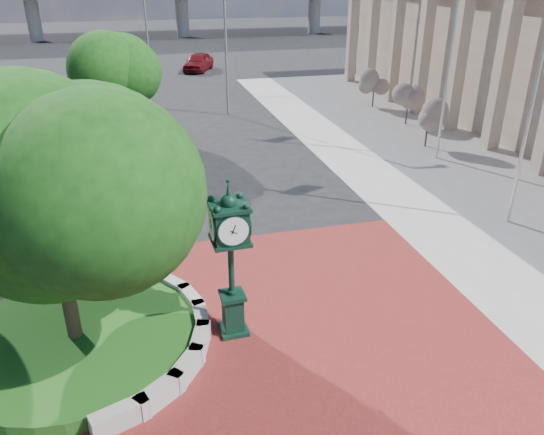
{
  "coord_description": "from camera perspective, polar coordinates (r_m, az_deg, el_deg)",
  "views": [
    {
      "loc": [
        -2.9,
        -11.88,
        8.84
      ],
      "look_at": [
        0.57,
        1.5,
        2.37
      ],
      "focal_mm": 35.0,
      "sensor_mm": 36.0,
      "label": 1
    }
  ],
  "objects": [
    {
      "name": "sidewalk",
      "position": [
        30.22,
        25.18,
        5.7
      ],
      "size": [
        20.0,
        50.0,
        0.04
      ],
      "primitive_type": "cube",
      "color": "#9E9B93",
      "rests_on": "ground"
    },
    {
      "name": "street_lamp_far",
      "position": [
        53.99,
        -13.29,
        21.23
      ],
      "size": [
        2.21,
        0.27,
        9.88
      ],
      "color": "slate",
      "rests_on": "ground"
    },
    {
      "name": "flagpole_b",
      "position": [
        27.59,
        18.84,
        17.55
      ],
      "size": [
        1.71,
        0.67,
        11.36
      ],
      "color": "silver",
      "rests_on": "ground"
    },
    {
      "name": "parked_car",
      "position": [
        53.41,
        -7.91,
        16.24
      ],
      "size": [
        3.82,
        5.32,
        1.68
      ],
      "primitive_type": "imported",
      "rotation": [
        0.0,
        0.0,
        -0.42
      ],
      "color": "#5A0C11",
      "rests_on": "ground"
    },
    {
      "name": "grass_bed",
      "position": [
        14.84,
        -20.26,
        -12.35
      ],
      "size": [
        6.1,
        6.1,
        0.4
      ],
      "primitive_type": "cylinder",
      "color": "#1C4E16",
      "rests_on": "ground"
    },
    {
      "name": "tree_planter",
      "position": [
        13.1,
        -22.52,
        0.09
      ],
      "size": [
        5.2,
        5.2,
        6.33
      ],
      "color": "#38281C",
      "rests_on": "ground"
    },
    {
      "name": "tree_street",
      "position": [
        30.42,
        -16.84,
        13.44
      ],
      "size": [
        4.4,
        4.4,
        5.45
      ],
      "color": "#38281C",
      "rests_on": "ground"
    },
    {
      "name": "street_lamp_near",
      "position": [
        35.54,
        -4.67,
        18.92
      ],
      "size": [
        1.94,
        0.46,
        8.66
      ],
      "color": "slate",
      "rests_on": "ground"
    },
    {
      "name": "shrub_near",
      "position": [
        30.2,
        16.48,
        10.19
      ],
      "size": [
        1.2,
        1.2,
        2.2
      ],
      "color": "#38281C",
      "rests_on": "ground"
    },
    {
      "name": "shrub_mid",
      "position": [
        34.52,
        14.43,
        12.2
      ],
      "size": [
        1.2,
        1.2,
        2.2
      ],
      "color": "#38281C",
      "rests_on": "ground"
    },
    {
      "name": "flagpole_a",
      "position": [
        20.83,
        26.76,
        13.74
      ],
      "size": [
        1.66,
        0.65,
        11.05
      ],
      "color": "silver",
      "rests_on": "ground"
    },
    {
      "name": "post_clock",
      "position": [
        13.31,
        -4.46,
        -3.98
      ],
      "size": [
        0.94,
        0.94,
        4.34
      ],
      "color": "black",
      "rests_on": "ground"
    },
    {
      "name": "plaza",
      "position": [
        14.3,
        0.3,
        -12.99
      ],
      "size": [
        12.0,
        12.0,
        0.04
      ],
      "primitive_type": "cube",
      "color": "maroon",
      "rests_on": "ground"
    },
    {
      "name": "ground",
      "position": [
        15.08,
        -0.69,
        -10.78
      ],
      "size": [
        200.0,
        200.0,
        0.0
      ],
      "primitive_type": "plane",
      "color": "black",
      "rests_on": "ground"
    },
    {
      "name": "planter_wall",
      "position": [
        14.65,
        -11.24,
        -11.28
      ],
      "size": [
        2.96,
        6.77,
        0.54
      ],
      "color": "#9E9B93",
      "rests_on": "ground"
    },
    {
      "name": "shrub_far",
      "position": [
        38.8,
        10.93,
        13.88
      ],
      "size": [
        1.2,
        1.2,
        2.2
      ],
      "color": "#38281C",
      "rests_on": "ground"
    }
  ]
}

